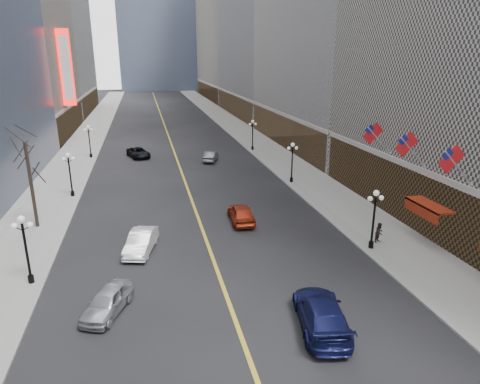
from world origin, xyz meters
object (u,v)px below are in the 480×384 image
car_nb_far (139,153)px  car_sb_mid (241,213)px  streetlamp_east_2 (292,158)px  streetlamp_west_3 (89,138)px  car_nb_near (107,302)px  streetlamp_west_2 (70,170)px  streetlamp_east_3 (253,132)px  car_sb_near (321,313)px  car_sb_far (211,156)px  car_nb_mid (141,242)px  streetlamp_west_1 (25,243)px  streetlamp_east_1 (374,213)px

car_nb_far → car_sb_mid: bearing=-89.6°
streetlamp_east_2 → streetlamp_west_3: size_ratio=1.00×
streetlamp_west_3 → car_nb_near: streetlamp_west_3 is taller
streetlamp_west_2 → car_nb_near: size_ratio=1.07×
streetlamp_east_3 → car_sb_near: 44.88m
streetlamp_west_2 → car_sb_far: bearing=37.5°
car_nb_near → car_nb_far: size_ratio=0.83×
car_nb_mid → car_sb_near: car_sb_near is taller
streetlamp_west_2 → car_sb_mid: 18.67m
car_nb_far → car_sb_far: car_sb_far is taller
streetlamp_west_1 → car_sb_near: streetlamp_west_1 is taller
car_nb_near → car_sb_far: size_ratio=0.98×
streetlamp_east_2 → car_nb_far: streetlamp_east_2 is taller
streetlamp_east_2 → car_sb_far: 14.65m
streetlamp_west_2 → car_sb_near: size_ratio=0.77×
streetlamp_east_3 → car_sb_near: (-7.48, -44.21, -2.05)m
streetlamp_east_1 → streetlamp_west_2: same height
car_sb_near → car_sb_far: bearing=-79.6°
car_nb_far → car_sb_near: bearing=-94.8°
streetlamp_west_1 → streetlamp_west_3: size_ratio=1.00×
streetlamp_west_2 → streetlamp_west_3: bearing=90.0°
car_nb_mid → streetlamp_east_3: bearing=77.2°
streetlamp_east_2 → car_sb_mid: size_ratio=0.96×
car_nb_far → streetlamp_west_3: bearing=154.6°
car_nb_far → car_nb_mid: bearing=-106.8°
streetlamp_east_1 → car_sb_near: size_ratio=0.77×
car_nb_far → car_nb_near: bearing=-109.6°
streetlamp_east_1 → car_nb_far: (-17.02, 35.06, -2.20)m
streetlamp_east_1 → streetlamp_west_1: 23.60m
streetlamp_east_2 → car_sb_near: bearing=-105.9°
streetlamp_east_1 → car_sb_mid: bearing=137.4°
streetlamp_west_3 → car_sb_mid: bearing=-61.6°
streetlamp_west_1 → car_nb_near: streetlamp_west_1 is taller
streetlamp_west_2 → car_nb_near: streetlamp_west_2 is taller
car_nb_far → car_sb_near: car_sb_near is taller
streetlamp_east_1 → car_sb_mid: 11.40m
streetlamp_west_1 → streetlamp_west_3: same height
streetlamp_east_1 → car_nb_mid: size_ratio=0.97×
streetlamp_west_1 → streetlamp_east_2: bearing=37.3°
streetlamp_west_3 → car_nb_far: (6.58, -0.94, -2.20)m
streetlamp_west_1 → car_sb_mid: 17.25m
streetlamp_east_2 → car_sb_mid: 13.45m
streetlamp_east_1 → streetlamp_east_3: 36.00m
car_nb_far → car_sb_far: 10.70m
streetlamp_east_2 → car_nb_far: size_ratio=0.89×
streetlamp_west_2 → streetlamp_west_1: bearing=-90.0°
streetlamp_west_3 → car_nb_far: bearing=-8.2°
streetlamp_west_3 → car_nb_near: bearing=-83.0°
streetlamp_east_1 → streetlamp_east_2: 18.00m
streetlamp_east_2 → car_nb_mid: (-16.77, -14.57, -2.13)m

